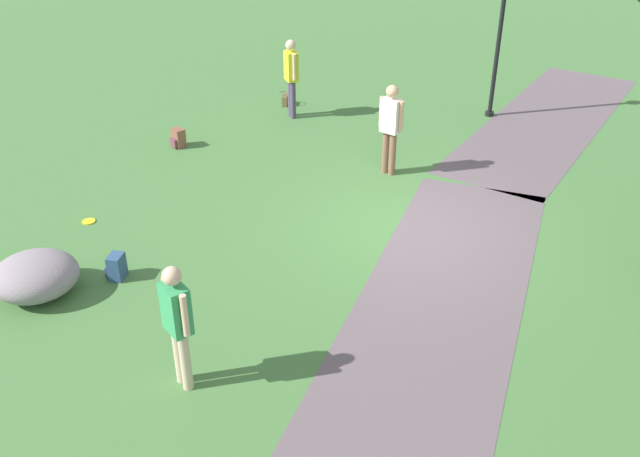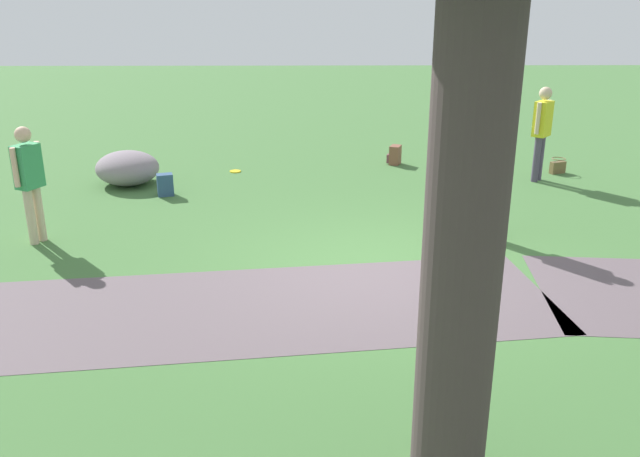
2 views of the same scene
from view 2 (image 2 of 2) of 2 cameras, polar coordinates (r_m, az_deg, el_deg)
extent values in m
plane|color=#45723B|center=(9.02, 4.57, -3.64)|extent=(48.00, 48.00, 0.00)
cube|color=#615359|center=(8.06, -8.68, -6.81)|extent=(8.22, 3.26, 0.01)
cylinder|color=#47383A|center=(4.52, 12.36, 2.85)|extent=(0.55, 0.55, 4.62)
ellipsoid|color=gray|center=(13.34, -15.96, 4.94)|extent=(1.69, 1.70, 0.63)
cylinder|color=#4E415C|center=(13.77, 18.09, 5.70)|extent=(0.13, 0.13, 0.88)
cylinder|color=#4E415C|center=(13.63, 17.82, 5.59)|extent=(0.13, 0.13, 0.88)
cube|color=yellow|center=(13.54, 18.30, 8.79)|extent=(0.42, 0.43, 0.66)
cylinder|color=beige|center=(13.74, 18.69, 9.05)|extent=(0.08, 0.08, 0.59)
cylinder|color=beige|center=(13.34, 17.94, 8.83)|extent=(0.08, 0.08, 0.59)
sphere|color=beige|center=(13.47, 18.53, 10.78)|extent=(0.24, 0.24, 0.24)
cylinder|color=beige|center=(10.66, -23.24, 0.93)|extent=(0.13, 0.13, 0.84)
cylinder|color=beige|center=(10.76, -22.63, 1.18)|extent=(0.13, 0.13, 0.84)
cube|color=#359759|center=(10.51, -23.47, 4.84)|extent=(0.37, 0.43, 0.63)
cylinder|color=beige|center=(10.36, -24.37, 4.71)|extent=(0.08, 0.08, 0.56)
cylinder|color=beige|center=(10.65, -22.64, 5.33)|extent=(0.08, 0.08, 0.56)
sphere|color=beige|center=(10.42, -23.82, 7.27)|extent=(0.23, 0.23, 0.23)
cylinder|color=brown|center=(10.38, 13.95, 1.60)|extent=(0.13, 0.13, 0.87)
cylinder|color=brown|center=(10.23, 14.02, 1.32)|extent=(0.13, 0.13, 0.87)
cube|color=silver|center=(10.09, 14.35, 5.58)|extent=(0.29, 0.39, 0.66)
cylinder|color=tan|center=(10.30, 14.26, 6.08)|extent=(0.08, 0.08, 0.58)
cylinder|color=tan|center=(9.87, 14.48, 5.47)|extent=(0.08, 0.08, 0.58)
sphere|color=tan|center=(9.99, 14.58, 8.23)|extent=(0.24, 0.24, 0.24)
cube|color=brown|center=(14.45, 19.43, 4.89)|extent=(0.34, 0.23, 0.24)
torus|color=brown|center=(14.41, 19.51, 5.58)|extent=(0.35, 0.35, 0.02)
cube|color=navy|center=(12.46, -12.95, 3.62)|extent=(0.33, 0.27, 0.40)
cube|color=#3C3B6B|center=(12.61, -12.97, 3.43)|extent=(0.20, 0.11, 0.18)
cube|color=brown|center=(14.41, 6.37, 6.19)|extent=(0.29, 0.33, 0.40)
cube|color=brown|center=(14.46, 5.86, 5.93)|extent=(0.13, 0.20, 0.18)
cylinder|color=yellow|center=(13.88, -7.17, 4.82)|extent=(0.23, 0.23, 0.02)
camera|label=1|loc=(10.62, -68.26, 21.90)|focal=39.51mm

